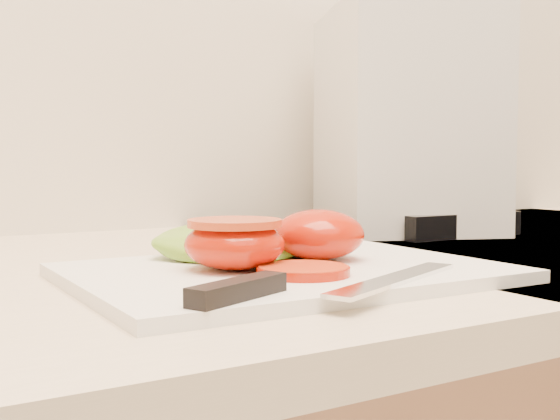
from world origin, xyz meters
TOP-DOWN VIEW (x-y plane):
  - cutting_board at (0.06, 1.54)m, footprint 0.34×0.24m
  - tomato_half_dome at (0.11, 1.56)m, footprint 0.08×0.08m
  - tomato_half_cut at (0.02, 1.55)m, footprint 0.08×0.08m
  - tomato_slice_0 at (0.05, 1.50)m, footprint 0.07×0.07m
  - lettuce_leaf_0 at (0.05, 1.61)m, footprint 0.16×0.14m
  - lettuce_leaf_1 at (0.09, 1.62)m, footprint 0.12×0.09m
  - knife at (0.02, 1.44)m, footprint 0.25×0.09m
  - appliance at (0.41, 1.80)m, footprint 0.28×0.31m

SIDE VIEW (x-z plane):
  - cutting_board at x=0.06m, z-range 0.93..0.94m
  - tomato_slice_0 at x=0.05m, z-range 0.94..0.95m
  - knife at x=0.02m, z-range 0.94..0.95m
  - lettuce_leaf_1 at x=0.09m, z-range 0.94..0.96m
  - lettuce_leaf_0 at x=0.05m, z-range 0.94..0.97m
  - tomato_half_cut at x=0.02m, z-range 0.94..0.98m
  - tomato_half_dome at x=0.11m, z-range 0.94..0.98m
  - appliance at x=0.41m, z-range 0.93..1.23m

